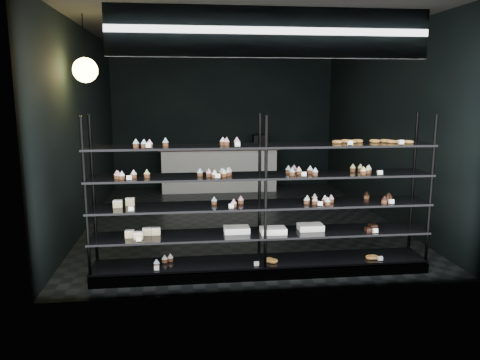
{
  "coord_description": "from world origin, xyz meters",
  "views": [
    {
      "loc": [
        -0.89,
        -7.74,
        2.15
      ],
      "look_at": [
        -0.2,
        -1.9,
        1.05
      ],
      "focal_mm": 35.0,
      "sensor_mm": 36.0,
      "label": 1
    }
  ],
  "objects": [
    {
      "name": "room",
      "position": [
        0.0,
        0.0,
        1.6
      ],
      "size": [
        5.01,
        6.01,
        3.2
      ],
      "color": "black",
      "rests_on": "ground"
    },
    {
      "name": "display_shelf",
      "position": [
        -0.02,
        -2.45,
        0.63
      ],
      "size": [
        4.0,
        0.5,
        1.91
      ],
      "color": "black",
      "rests_on": "room"
    },
    {
      "name": "signage",
      "position": [
        0.0,
        -2.93,
        2.75
      ],
      "size": [
        3.3,
        0.05,
        0.5
      ],
      "color": "#0C133E",
      "rests_on": "room"
    },
    {
      "name": "pendant_lamp",
      "position": [
        -2.2,
        -1.11,
        2.45
      ],
      "size": [
        0.33,
        0.33,
        0.89
      ],
      "color": "black",
      "rests_on": "room"
    },
    {
      "name": "service_counter",
      "position": [
        -0.14,
        2.5,
        0.5
      ],
      "size": [
        2.59,
        0.65,
        1.23
      ],
      "color": "silver",
      "rests_on": "room"
    }
  ]
}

